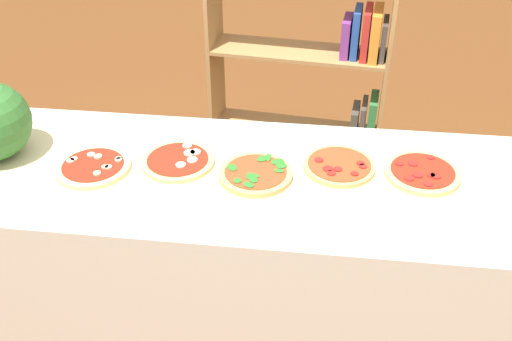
{
  "coord_description": "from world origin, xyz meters",
  "views": [
    {
      "loc": [
        0.2,
        -1.62,
        2.08
      ],
      "look_at": [
        0.0,
        0.0,
        0.96
      ],
      "focal_mm": 40.6,
      "sensor_mm": 36.0,
      "label": 1
    }
  ],
  "objects_px": {
    "pizza_mozzarella_1": "(178,161)",
    "pizza_pepperoni_3": "(339,166)",
    "pizza_pepperoni_4": "(422,173)",
    "bookshelf": "(319,104)",
    "pizza_mushroom_0": "(93,167)",
    "pizza_spinach_2": "(256,174)"
  },
  "relations": [
    {
      "from": "pizza_mushroom_0",
      "to": "pizza_pepperoni_3",
      "type": "height_order",
      "value": "pizza_mushroom_0"
    },
    {
      "from": "pizza_mushroom_0",
      "to": "pizza_mozzarella_1",
      "type": "distance_m",
      "value": 0.29
    },
    {
      "from": "bookshelf",
      "to": "pizza_pepperoni_3",
      "type": "bearing_deg",
      "value": -85.49
    },
    {
      "from": "pizza_mushroom_0",
      "to": "pizza_mozzarella_1",
      "type": "relative_size",
      "value": 0.99
    },
    {
      "from": "pizza_mushroom_0",
      "to": "pizza_pepperoni_3",
      "type": "distance_m",
      "value": 0.86
    },
    {
      "from": "pizza_mozzarella_1",
      "to": "pizza_pepperoni_3",
      "type": "distance_m",
      "value": 0.57
    },
    {
      "from": "pizza_mushroom_0",
      "to": "bookshelf",
      "type": "distance_m",
      "value": 1.43
    },
    {
      "from": "bookshelf",
      "to": "pizza_spinach_2",
      "type": "bearing_deg",
      "value": -99.98
    },
    {
      "from": "pizza_pepperoni_3",
      "to": "pizza_mushroom_0",
      "type": "bearing_deg",
      "value": -172.67
    },
    {
      "from": "pizza_spinach_2",
      "to": "bookshelf",
      "type": "xyz_separation_m",
      "value": [
        0.2,
        1.14,
        -0.32
      ]
    },
    {
      "from": "pizza_pepperoni_3",
      "to": "bookshelf",
      "type": "height_order",
      "value": "bookshelf"
    },
    {
      "from": "pizza_mozzarella_1",
      "to": "pizza_spinach_2",
      "type": "bearing_deg",
      "value": -9.99
    },
    {
      "from": "pizza_pepperoni_3",
      "to": "bookshelf",
      "type": "xyz_separation_m",
      "value": [
        -0.08,
        1.05,
        -0.32
      ]
    },
    {
      "from": "pizza_mushroom_0",
      "to": "pizza_pepperoni_3",
      "type": "xyz_separation_m",
      "value": [
        0.85,
        0.11,
        -0.0
      ]
    },
    {
      "from": "pizza_mushroom_0",
      "to": "pizza_mozzarella_1",
      "type": "bearing_deg",
      "value": 14.61
    },
    {
      "from": "pizza_mushroom_0",
      "to": "pizza_spinach_2",
      "type": "distance_m",
      "value": 0.57
    },
    {
      "from": "pizza_pepperoni_3",
      "to": "pizza_mozzarella_1",
      "type": "bearing_deg",
      "value": -176.43
    },
    {
      "from": "pizza_mozzarella_1",
      "to": "pizza_pepperoni_3",
      "type": "bearing_deg",
      "value": 3.57
    },
    {
      "from": "pizza_mozzarella_1",
      "to": "pizza_pepperoni_3",
      "type": "height_order",
      "value": "same"
    },
    {
      "from": "pizza_pepperoni_4",
      "to": "bookshelf",
      "type": "xyz_separation_m",
      "value": [
        -0.37,
        1.06,
        -0.32
      ]
    },
    {
      "from": "pizza_mushroom_0",
      "to": "bookshelf",
      "type": "height_order",
      "value": "bookshelf"
    },
    {
      "from": "bookshelf",
      "to": "pizza_mozzarella_1",
      "type": "bearing_deg",
      "value": -113.97
    }
  ]
}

